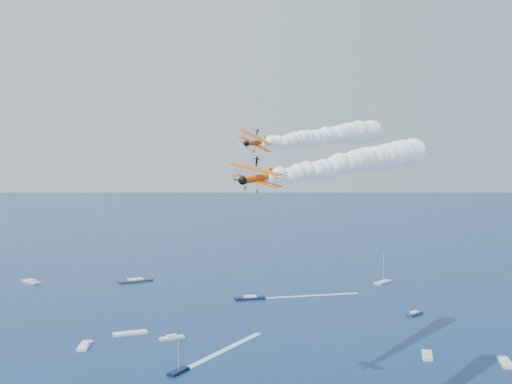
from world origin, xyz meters
name	(u,v)px	position (x,y,z in m)	size (l,w,h in m)	color
biplane_lead	(255,143)	(2.42, 36.84, 56.34)	(6.95, 7.79, 4.69)	#D74A04
biplane_trail	(257,178)	(-8.98, 1.97, 50.27)	(7.72, 8.65, 5.21)	#FF5D05
smoke_trail_lead	(325,136)	(25.81, 53.98, 58.54)	(47.84, 36.64, 10.30)	white
smoke_trail_trail	(354,162)	(15.04, 18.21, 52.47)	(48.97, 35.02, 10.30)	white
spectator_boats	(137,325)	(-10.46, 115.91, 0.35)	(227.18, 189.27, 0.70)	black
boat_wakes	(127,317)	(-12.01, 129.13, 0.03)	(191.89, 112.04, 0.04)	white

